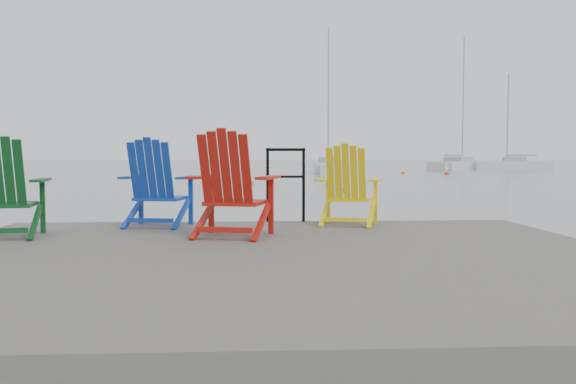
{
  "coord_description": "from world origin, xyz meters",
  "views": [
    {
      "loc": [
        -0.11,
        -4.97,
        1.3
      ],
      "look_at": [
        0.29,
        2.66,
        0.85
      ],
      "focal_mm": 38.0,
      "sensor_mm": 36.0,
      "label": 1
    }
  ],
  "objects_px": {
    "chair_yellow": "(348,186)",
    "buoy_b": "(249,184)",
    "sailboat_near": "(328,169)",
    "buoy_a": "(346,190)",
    "chair_green": "(3,188)",
    "sailboat_mid": "(460,166)",
    "buoy_d": "(403,174)",
    "buoy_c": "(447,174)",
    "chair_red": "(231,185)",
    "handrail": "(286,177)",
    "chair_blue": "(157,184)",
    "sailboat_far": "(511,166)"
  },
  "relations": [
    {
      "from": "chair_yellow",
      "to": "buoy_b",
      "type": "xyz_separation_m",
      "value": [
        -1.36,
        21.31,
        -0.96
      ]
    },
    {
      "from": "sailboat_near",
      "to": "buoy_a",
      "type": "height_order",
      "value": "sailboat_near"
    },
    {
      "from": "chair_green",
      "to": "sailboat_near",
      "type": "height_order",
      "value": "sailboat_near"
    },
    {
      "from": "chair_yellow",
      "to": "buoy_a",
      "type": "relative_size",
      "value": 2.87
    },
    {
      "from": "chair_green",
      "to": "sailboat_mid",
      "type": "height_order",
      "value": "sailboat_mid"
    },
    {
      "from": "sailboat_near",
      "to": "buoy_d",
      "type": "height_order",
      "value": "sailboat_near"
    },
    {
      "from": "chair_yellow",
      "to": "buoy_c",
      "type": "height_order",
      "value": "chair_yellow"
    },
    {
      "from": "buoy_b",
      "to": "chair_red",
      "type": "bearing_deg",
      "value": -89.86
    },
    {
      "from": "buoy_b",
      "to": "buoy_d",
      "type": "xyz_separation_m",
      "value": [
        11.11,
        16.01,
        0.0
      ]
    },
    {
      "from": "handrail",
      "to": "buoy_d",
      "type": "bearing_deg",
      "value": 74.17
    },
    {
      "from": "chair_green",
      "to": "sailboat_mid",
      "type": "distance_m",
      "value": 56.33
    },
    {
      "from": "handrail",
      "to": "chair_yellow",
      "type": "height_order",
      "value": "chair_yellow"
    },
    {
      "from": "buoy_c",
      "to": "buoy_d",
      "type": "relative_size",
      "value": 1.04
    },
    {
      "from": "chair_green",
      "to": "chair_red",
      "type": "bearing_deg",
      "value": -11.06
    },
    {
      "from": "buoy_d",
      "to": "chair_blue",
      "type": "bearing_deg",
      "value": -107.73
    },
    {
      "from": "chair_red",
      "to": "sailboat_far",
      "type": "xyz_separation_m",
      "value": [
        24.55,
        50.9,
        -0.66
      ]
    },
    {
      "from": "chair_green",
      "to": "chair_blue",
      "type": "height_order",
      "value": "chair_green"
    },
    {
      "from": "chair_red",
      "to": "sailboat_near",
      "type": "height_order",
      "value": "sailboat_near"
    },
    {
      "from": "handrail",
      "to": "chair_green",
      "type": "distance_m",
      "value": 3.14
    },
    {
      "from": "chair_green",
      "to": "buoy_b",
      "type": "relative_size",
      "value": 2.36
    },
    {
      "from": "sailboat_near",
      "to": "sailboat_mid",
      "type": "height_order",
      "value": "sailboat_mid"
    },
    {
      "from": "chair_blue",
      "to": "buoy_b",
      "type": "height_order",
      "value": "chair_blue"
    },
    {
      "from": "sailboat_far",
      "to": "buoy_c",
      "type": "relative_size",
      "value": 25.87
    },
    {
      "from": "buoy_a",
      "to": "buoy_b",
      "type": "relative_size",
      "value": 0.77
    },
    {
      "from": "sailboat_far",
      "to": "buoy_d",
      "type": "height_order",
      "value": "sailboat_far"
    },
    {
      "from": "sailboat_near",
      "to": "buoy_d",
      "type": "xyz_separation_m",
      "value": [
        5.33,
        -1.52,
        -0.36
      ]
    },
    {
      "from": "sailboat_far",
      "to": "buoy_b",
      "type": "distance_m",
      "value": 37.77
    },
    {
      "from": "chair_blue",
      "to": "sailboat_far",
      "type": "xyz_separation_m",
      "value": [
        25.43,
        49.97,
        -0.63
      ]
    },
    {
      "from": "sailboat_far",
      "to": "buoy_b",
      "type": "height_order",
      "value": "sailboat_far"
    },
    {
      "from": "chair_yellow",
      "to": "sailboat_far",
      "type": "xyz_separation_m",
      "value": [
        23.25,
        49.95,
        -0.6
      ]
    },
    {
      "from": "chair_yellow",
      "to": "buoy_d",
      "type": "bearing_deg",
      "value": 92.14
    },
    {
      "from": "chair_green",
      "to": "buoy_a",
      "type": "xyz_separation_m",
      "value": [
        5.91,
        16.97,
        -0.99
      ]
    },
    {
      "from": "chair_green",
      "to": "buoy_c",
      "type": "bearing_deg",
      "value": 56.84
    },
    {
      "from": "buoy_b",
      "to": "handrail",
      "type": "bearing_deg",
      "value": -88.19
    },
    {
      "from": "handrail",
      "to": "sailboat_mid",
      "type": "xyz_separation_m",
      "value": [
        19.35,
        50.42,
        -0.69
      ]
    },
    {
      "from": "buoy_b",
      "to": "buoy_c",
      "type": "distance_m",
      "value": 19.83
    },
    {
      "from": "chair_red",
      "to": "buoy_d",
      "type": "relative_size",
      "value": 2.94
    },
    {
      "from": "chair_green",
      "to": "chair_yellow",
      "type": "xyz_separation_m",
      "value": [
        3.53,
        0.89,
        -0.03
      ]
    },
    {
      "from": "sailboat_mid",
      "to": "buoy_d",
      "type": "relative_size",
      "value": 37.43
    },
    {
      "from": "sailboat_mid",
      "to": "buoy_a",
      "type": "bearing_deg",
      "value": -73.73
    },
    {
      "from": "sailboat_far",
      "to": "chair_red",
      "type": "bearing_deg",
      "value": 164.45
    },
    {
      "from": "chair_blue",
      "to": "buoy_a",
      "type": "bearing_deg",
      "value": 84.04
    },
    {
      "from": "chair_green",
      "to": "sailboat_near",
      "type": "distance_m",
      "value": 40.52
    },
    {
      "from": "buoy_c",
      "to": "chair_green",
      "type": "bearing_deg",
      "value": -113.71
    },
    {
      "from": "sailboat_mid",
      "to": "sailboat_far",
      "type": "height_order",
      "value": "sailboat_mid"
    },
    {
      "from": "handrail",
      "to": "chair_blue",
      "type": "height_order",
      "value": "chair_blue"
    },
    {
      "from": "chair_yellow",
      "to": "buoy_b",
      "type": "height_order",
      "value": "chair_yellow"
    },
    {
      "from": "buoy_a",
      "to": "buoy_c",
      "type": "bearing_deg",
      "value": 62.6
    },
    {
      "from": "handrail",
      "to": "buoy_a",
      "type": "distance_m",
      "value": 15.95
    },
    {
      "from": "chair_blue",
      "to": "sailboat_near",
      "type": "distance_m",
      "value": 39.41
    }
  ]
}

